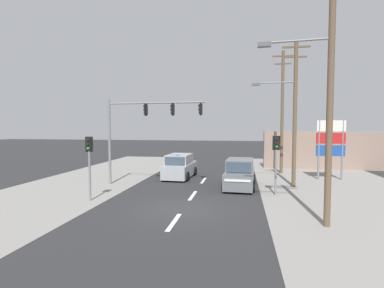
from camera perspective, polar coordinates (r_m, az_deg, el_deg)
The scene contains 16 objects.
ground_plane at distance 15.22m, azimuth -1.74°, elevation -12.33°, with size 140.00×140.00×0.00m, color #28282B.
lane_dash_near at distance 13.34m, azimuth -3.48°, elevation -14.60°, with size 0.20×2.40×0.01m, color silver.
lane_dash_mid at distance 18.07m, azimuth 0.14°, elevation -9.77°, with size 0.20×2.40×0.01m, color silver.
lane_dash_far at distance 22.92m, azimuth 2.20°, elevation -6.95°, with size 0.20×2.40×0.01m, color silver.
kerb_right_verge at distance 17.95m, azimuth 29.72°, elevation -10.30°, with size 10.00×44.00×0.02m, color gray.
kerb_left_verge at distance 21.98m, azimuth -22.03°, elevation -7.62°, with size 8.00×40.00×0.02m, color gray.
utility_pole_foreground_right at distance 13.34m, azimuth 24.33°, elevation 9.66°, with size 3.78×0.55×10.56m.
utility_pole_midground_right at distance 21.38m, azimuth 18.67°, elevation 6.34°, with size 3.78×0.49×9.84m.
utility_pole_background_right at distance 27.14m, azimuth 16.81°, elevation 6.24°, with size 1.80×0.26×10.57m.
traffic_signal_mast at distance 20.90m, azimuth -9.64°, elevation 3.99°, with size 6.89×0.57×6.00m.
pedestal_signal_right_kerb at distance 18.36m, azimuth 15.72°, elevation -2.06°, with size 0.44×0.30×3.56m.
pedestal_signal_left_kerb at distance 17.31m, azimuth -18.98°, elevation -2.44°, with size 0.44×0.29×3.56m.
shopping_plaza_sign at distance 25.21m, azimuth 24.92°, elevation 0.50°, with size 2.10×0.16×4.60m.
shopfront_wall_far at distance 31.52m, azimuth 24.46°, elevation -1.12°, with size 12.00×1.00×3.60m, color gray.
suv_oncoming_near at distance 20.57m, azimuth 9.08°, elevation -5.70°, with size 2.24×4.62×1.90m.
suv_kerbside_parked at distance 24.00m, azimuth -2.33°, elevation -4.35°, with size 2.23×4.62×1.90m.
Camera 1 is at (2.87, -14.36, 4.14)m, focal length 28.00 mm.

